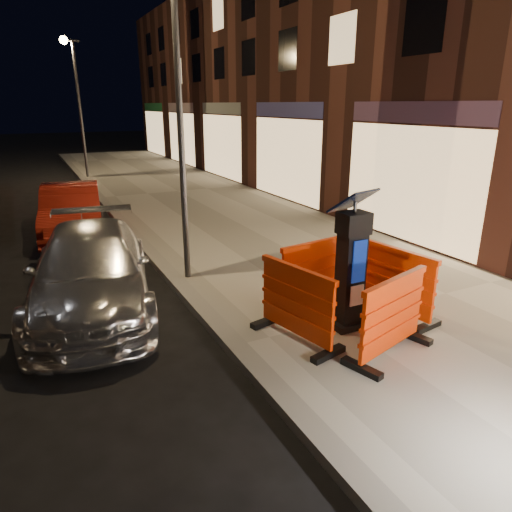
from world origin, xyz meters
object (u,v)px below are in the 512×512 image
barrier_front (392,317)px  barrier_bldgside (396,282)px  barrier_back (315,273)px  barrier_kerbside (296,304)px  car_silver (96,307)px  car_red (75,235)px  parking_kiosk (351,265)px

barrier_front → barrier_bldgside: bearing=29.1°
barrier_front → barrier_bldgside: 1.34m
barrier_back → barrier_kerbside: (-0.95, -0.95, 0.00)m
car_silver → car_red: size_ratio=1.14×
parking_kiosk → barrier_kerbside: size_ratio=1.40×
barrier_kerbside → car_red: barrier_kerbside is taller
barrier_front → car_red: 9.62m
barrier_front → car_silver: size_ratio=0.30×
barrier_bldgside → barrier_front: bearing=126.1°
barrier_bldgside → car_silver: 5.28m
car_red → barrier_front: bearing=-63.5°
barrier_kerbside → barrier_bldgside: same height
barrier_back → parking_kiosk: bearing=-97.9°
parking_kiosk → barrier_kerbside: parking_kiosk is taller
barrier_bldgside → car_silver: barrier_bldgside is taller
barrier_kerbside → car_silver: (-2.46, 2.89, -0.72)m
parking_kiosk → car_red: bearing=100.7°
barrier_front → barrier_kerbside: size_ratio=1.00×
car_silver → car_red: same height
barrier_front → barrier_bldgside: (0.95, 0.95, 0.00)m
barrier_kerbside → barrier_front: bearing=-147.9°
parking_kiosk → barrier_back: (0.00, 0.95, -0.45)m
car_silver → parking_kiosk: bearing=-30.7°
parking_kiosk → barrier_back: parking_kiosk is taller
barrier_kerbside → parking_kiosk: bearing=-102.9°
barrier_bldgside → car_red: size_ratio=0.35×
parking_kiosk → barrier_bldgside: bearing=-10.9°
barrier_kerbside → barrier_back: bearing=-57.9°
barrier_back → barrier_bldgside: same height
barrier_front → car_red: barrier_front is taller
parking_kiosk → barrier_bldgside: (0.95, 0.00, -0.45)m
car_red → car_silver: bearing=-85.3°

